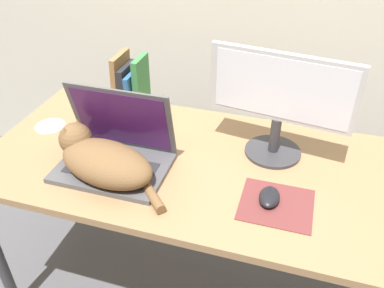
% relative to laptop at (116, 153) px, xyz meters
% --- Properties ---
extents(desk, '(1.48, 0.73, 0.72)m').
position_rel_laptop_xyz_m(desk, '(0.23, 0.10, -0.12)').
color(desk, '#93704C').
rests_on(desk, ground_plane).
extents(laptop, '(0.38, 0.27, 0.28)m').
position_rel_laptop_xyz_m(laptop, '(0.00, 0.00, 0.00)').
color(laptop, '#4C4C51').
rests_on(laptop, desk).
extents(cat, '(0.44, 0.26, 0.15)m').
position_rel_laptop_xyz_m(cat, '(-0.02, -0.07, 0.02)').
color(cat, brown).
rests_on(cat, desk).
extents(external_monitor, '(0.50, 0.20, 0.39)m').
position_rel_laptop_xyz_m(external_monitor, '(0.51, 0.23, 0.17)').
color(external_monitor, '#333338').
rests_on(external_monitor, desk).
extents(mousepad, '(0.22, 0.20, 0.00)m').
position_rel_laptop_xyz_m(mousepad, '(0.56, -0.04, -0.05)').
color(mousepad, brown).
rests_on(mousepad, desk).
extents(computer_mouse, '(0.06, 0.10, 0.03)m').
position_rel_laptop_xyz_m(computer_mouse, '(0.54, -0.03, -0.03)').
color(computer_mouse, black).
rests_on(computer_mouse, mousepad).
extents(book_row, '(0.12, 0.17, 0.26)m').
position_rel_laptop_xyz_m(book_row, '(-0.10, 0.36, 0.06)').
color(book_row, olive).
rests_on(book_row, desk).
extents(cd_disc, '(0.12, 0.12, 0.00)m').
position_rel_laptop_xyz_m(cd_disc, '(-0.37, 0.15, -0.05)').
color(cd_disc, silver).
rests_on(cd_disc, desk).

